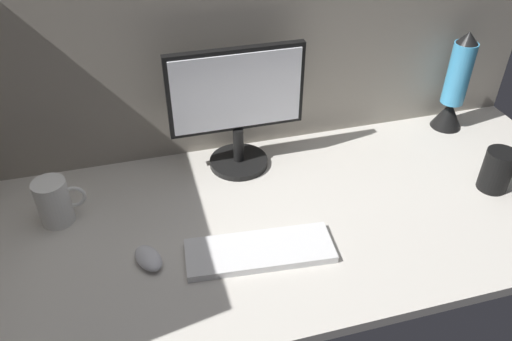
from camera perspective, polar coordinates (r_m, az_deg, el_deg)
ground_plane at (r=142.27cm, az=4.19°, el=-4.80°), size 180.00×80.00×3.00cm
cubicle_wall_back at (r=152.10cm, az=0.18°, el=15.93°), size 180.00×5.00×76.79cm
monitor at (r=146.61cm, az=-2.18°, el=7.45°), size 39.70×18.00×37.94cm
keyboard at (r=127.90cm, az=0.42°, el=-9.06°), size 38.03×16.30×2.00cm
mouse at (r=127.98cm, az=-12.05°, el=-9.66°), size 8.90×11.02×3.40cm
mug_ceramic_white at (r=143.46cm, az=-21.81°, el=-3.29°), size 12.86×8.71×12.94cm
mug_black_travel at (r=159.93cm, az=25.56°, el=0.02°), size 8.45×8.45×12.64cm
lava_lamp at (r=181.24cm, az=21.55°, el=8.55°), size 10.41×10.41×34.06cm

